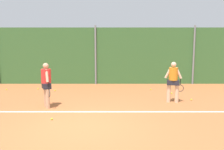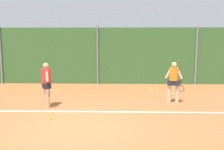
{
  "view_description": "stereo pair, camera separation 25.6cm",
  "coord_description": "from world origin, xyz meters",
  "px_view_note": "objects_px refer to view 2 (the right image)",
  "views": [
    {
      "loc": [
        0.91,
        -7.23,
        2.61
      ],
      "look_at": [
        0.91,
        2.43,
        1.17
      ],
      "focal_mm": 40.86,
      "sensor_mm": 36.0,
      "label": 1
    },
    {
      "loc": [
        1.17,
        -7.22,
        2.61
      ],
      "look_at": [
        0.91,
        2.43,
        1.17
      ],
      "focal_mm": 40.86,
      "sensor_mm": 36.0,
      "label": 2
    }
  ],
  "objects_px": {
    "tennis_ball_2": "(152,90)",
    "tennis_ball_4": "(192,100)",
    "tennis_ball_6": "(40,88)",
    "tennis_ball_7": "(9,89)",
    "tennis_ball_8": "(51,118)",
    "tennis_ball_1": "(57,90)",
    "tennis_ball_0": "(50,92)",
    "player_midcourt": "(174,80)",
    "player_foreground_near": "(46,82)",
    "tennis_ball_5": "(173,94)"
  },
  "relations": [
    {
      "from": "tennis_ball_2",
      "to": "tennis_ball_8",
      "type": "distance_m",
      "value": 6.01
    },
    {
      "from": "tennis_ball_0",
      "to": "tennis_ball_7",
      "type": "relative_size",
      "value": 1.0
    },
    {
      "from": "tennis_ball_6",
      "to": "tennis_ball_7",
      "type": "distance_m",
      "value": 1.53
    },
    {
      "from": "tennis_ball_2",
      "to": "tennis_ball_8",
      "type": "xyz_separation_m",
      "value": [
        -3.85,
        -4.61,
        0.0
      ]
    },
    {
      "from": "tennis_ball_2",
      "to": "tennis_ball_6",
      "type": "relative_size",
      "value": 1.0
    },
    {
      "from": "player_midcourt",
      "to": "tennis_ball_5",
      "type": "relative_size",
      "value": 24.84
    },
    {
      "from": "player_midcourt",
      "to": "tennis_ball_7",
      "type": "height_order",
      "value": "player_midcourt"
    },
    {
      "from": "tennis_ball_0",
      "to": "tennis_ball_5",
      "type": "height_order",
      "value": "same"
    },
    {
      "from": "player_foreground_near",
      "to": "tennis_ball_0",
      "type": "bearing_deg",
      "value": 169.87
    },
    {
      "from": "tennis_ball_1",
      "to": "tennis_ball_7",
      "type": "bearing_deg",
      "value": 175.06
    },
    {
      "from": "tennis_ball_4",
      "to": "tennis_ball_7",
      "type": "xyz_separation_m",
      "value": [
        -8.56,
        2.07,
        0.0
      ]
    },
    {
      "from": "tennis_ball_0",
      "to": "player_midcourt",
      "type": "bearing_deg",
      "value": -17.28
    },
    {
      "from": "tennis_ball_6",
      "to": "tennis_ball_8",
      "type": "relative_size",
      "value": 1.0
    },
    {
      "from": "player_foreground_near",
      "to": "tennis_ball_7",
      "type": "xyz_separation_m",
      "value": [
        -2.82,
        3.13,
        -0.9
      ]
    },
    {
      "from": "tennis_ball_2",
      "to": "tennis_ball_4",
      "type": "relative_size",
      "value": 1.0
    },
    {
      "from": "tennis_ball_0",
      "to": "tennis_ball_5",
      "type": "bearing_deg",
      "value": -1.69
    },
    {
      "from": "tennis_ball_8",
      "to": "tennis_ball_7",
      "type": "bearing_deg",
      "value": 125.92
    },
    {
      "from": "player_midcourt",
      "to": "tennis_ball_8",
      "type": "relative_size",
      "value": 24.84
    },
    {
      "from": "tennis_ball_4",
      "to": "tennis_ball_8",
      "type": "bearing_deg",
      "value": -154.1
    },
    {
      "from": "tennis_ball_7",
      "to": "tennis_ball_0",
      "type": "bearing_deg",
      "value": -16.99
    },
    {
      "from": "tennis_ball_0",
      "to": "tennis_ball_1",
      "type": "distance_m",
      "value": 0.52
    },
    {
      "from": "tennis_ball_4",
      "to": "tennis_ball_7",
      "type": "relative_size",
      "value": 1.0
    },
    {
      "from": "player_midcourt",
      "to": "tennis_ball_8",
      "type": "distance_m",
      "value": 4.98
    },
    {
      "from": "tennis_ball_7",
      "to": "tennis_ball_6",
      "type": "bearing_deg",
      "value": 6.78
    },
    {
      "from": "player_foreground_near",
      "to": "tennis_ball_1",
      "type": "relative_size",
      "value": 25.34
    },
    {
      "from": "tennis_ball_0",
      "to": "tennis_ball_7",
      "type": "distance_m",
      "value": 2.35
    },
    {
      "from": "tennis_ball_4",
      "to": "tennis_ball_5",
      "type": "height_order",
      "value": "same"
    },
    {
      "from": "tennis_ball_0",
      "to": "tennis_ball_4",
      "type": "xyz_separation_m",
      "value": [
        6.32,
        -1.38,
        0.0
      ]
    },
    {
      "from": "tennis_ball_8",
      "to": "tennis_ball_5",
      "type": "bearing_deg",
      "value": 38.69
    },
    {
      "from": "tennis_ball_2",
      "to": "tennis_ball_6",
      "type": "bearing_deg",
      "value": 178.21
    },
    {
      "from": "tennis_ball_1",
      "to": "tennis_ball_2",
      "type": "relative_size",
      "value": 1.0
    },
    {
      "from": "tennis_ball_2",
      "to": "tennis_ball_7",
      "type": "height_order",
      "value": "same"
    },
    {
      "from": "tennis_ball_7",
      "to": "tennis_ball_5",
      "type": "bearing_deg",
      "value": -6.1
    },
    {
      "from": "player_midcourt",
      "to": "tennis_ball_1",
      "type": "height_order",
      "value": "player_midcourt"
    },
    {
      "from": "player_foreground_near",
      "to": "tennis_ball_6",
      "type": "xyz_separation_m",
      "value": [
        -1.3,
        3.31,
        -0.9
      ]
    },
    {
      "from": "player_foreground_near",
      "to": "tennis_ball_8",
      "type": "bearing_deg",
      "value": -4.1
    },
    {
      "from": "tennis_ball_2",
      "to": "tennis_ball_6",
      "type": "distance_m",
      "value": 5.67
    },
    {
      "from": "tennis_ball_4",
      "to": "player_midcourt",
      "type": "bearing_deg",
      "value": -159.89
    },
    {
      "from": "tennis_ball_1",
      "to": "tennis_ball_7",
      "type": "height_order",
      "value": "same"
    },
    {
      "from": "player_foreground_near",
      "to": "player_midcourt",
      "type": "distance_m",
      "value": 4.94
    },
    {
      "from": "tennis_ball_0",
      "to": "tennis_ball_6",
      "type": "height_order",
      "value": "same"
    },
    {
      "from": "tennis_ball_8",
      "to": "tennis_ball_6",
      "type": "bearing_deg",
      "value": 110.75
    },
    {
      "from": "tennis_ball_7",
      "to": "tennis_ball_8",
      "type": "xyz_separation_m",
      "value": [
        3.34,
        -4.61,
        0.0
      ]
    },
    {
      "from": "tennis_ball_1",
      "to": "tennis_ball_2",
      "type": "bearing_deg",
      "value": 2.64
    },
    {
      "from": "tennis_ball_0",
      "to": "tennis_ball_4",
      "type": "height_order",
      "value": "same"
    },
    {
      "from": "tennis_ball_7",
      "to": "tennis_ball_8",
      "type": "height_order",
      "value": "same"
    },
    {
      "from": "player_foreground_near",
      "to": "player_midcourt",
      "type": "relative_size",
      "value": 1.02
    },
    {
      "from": "player_midcourt",
      "to": "tennis_ball_0",
      "type": "height_order",
      "value": "player_midcourt"
    },
    {
      "from": "tennis_ball_2",
      "to": "tennis_ball_4",
      "type": "bearing_deg",
      "value": -56.4
    },
    {
      "from": "tennis_ball_1",
      "to": "tennis_ball_6",
      "type": "relative_size",
      "value": 1.0
    }
  ]
}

